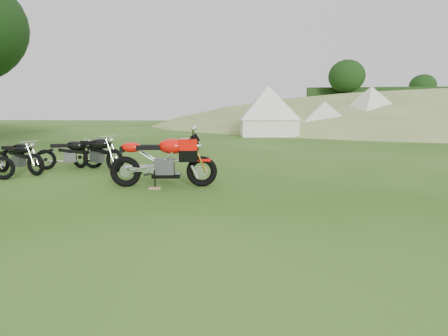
# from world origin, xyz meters

# --- Properties ---
(ground) EXTENTS (120.00, 120.00, 0.00)m
(ground) POSITION_xyz_m (0.00, 0.00, 0.00)
(ground) COLOR #21420E
(ground) RESTS_ON ground
(sport_motorcycle) EXTENTS (2.11, 0.77, 1.24)m
(sport_motorcycle) POSITION_xyz_m (-1.04, 2.01, 0.62)
(sport_motorcycle) COLOR red
(sport_motorcycle) RESTS_ON ground
(plywood_board) EXTENTS (0.23, 0.19, 0.02)m
(plywood_board) POSITION_xyz_m (-1.17, 1.78, 0.01)
(plywood_board) COLOR tan
(plywood_board) RESTS_ON ground
(vintage_moto_b) EXTENTS (1.71, 0.88, 0.88)m
(vintage_moto_b) POSITION_xyz_m (-4.99, 3.14, 0.44)
(vintage_moto_b) COLOR black
(vintage_moto_b) RESTS_ON ground
(vintage_moto_c) EXTENTS (1.71, 0.88, 0.88)m
(vintage_moto_c) POSITION_xyz_m (-4.14, 4.03, 0.44)
(vintage_moto_c) COLOR black
(vintage_moto_c) RESTS_ON ground
(vintage_moto_d) EXTENTS (1.86, 1.17, 0.98)m
(vintage_moto_d) POSITION_xyz_m (-3.34, 3.92, 0.49)
(vintage_moto_d) COLOR black
(vintage_moto_d) RESTS_ON ground
(tent_left) EXTENTS (3.73, 3.73, 2.92)m
(tent_left) POSITION_xyz_m (1.24, 18.67, 1.46)
(tent_left) COLOR white
(tent_left) RESTS_ON ground
(tent_mid) EXTENTS (2.86, 2.86, 2.37)m
(tent_mid) POSITION_xyz_m (5.02, 20.48, 1.18)
(tent_mid) COLOR silver
(tent_mid) RESTS_ON ground
(tent_right) EXTENTS (4.53, 4.53, 2.98)m
(tent_right) POSITION_xyz_m (8.29, 21.68, 1.49)
(tent_right) COLOR silver
(tent_right) RESTS_ON ground
(caravan) EXTENTS (4.28, 2.29, 1.91)m
(caravan) POSITION_xyz_m (12.82, 21.06, 0.96)
(caravan) COLOR silver
(caravan) RESTS_ON ground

